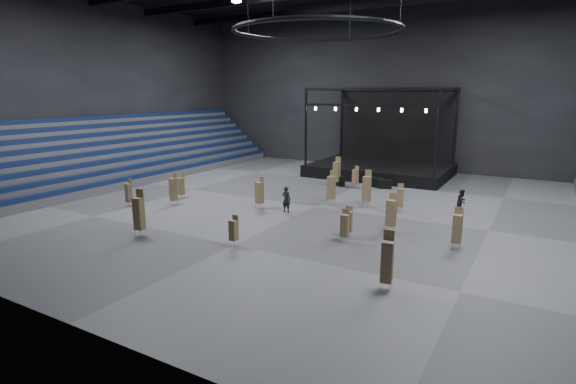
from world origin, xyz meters
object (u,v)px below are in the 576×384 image
Objects in this scene: flight_case_mid at (385,184)px; man_center at (286,199)px; chair_stack_8 at (331,187)px; chair_stack_9 at (457,228)px; chair_stack_5 at (181,186)px; flight_case_right at (376,182)px; chair_stack_3 at (345,225)px; chair_stack_0 at (367,188)px; flight_case_left at (337,181)px; chair_stack_14 at (129,193)px; chair_stack_6 at (348,221)px; chair_stack_2 at (260,192)px; chair_stack_11 at (173,189)px; chair_stack_13 at (391,212)px; chair_stack_4 at (400,197)px; crew_member at (462,201)px; chair_stack_15 at (387,261)px; chair_stack_10 at (337,171)px; chair_stack_7 at (355,177)px; chair_stack_1 at (139,213)px; stage at (383,161)px; chair_stack_12 at (234,230)px.

flight_case_mid is 0.64× the size of man_center.
chair_stack_8 is 1.12× the size of chair_stack_9.
chair_stack_8 reaches higher than chair_stack_5.
chair_stack_3 is (3.70, -16.25, 0.62)m from flight_case_right.
chair_stack_5 is at bearing -134.36° from flight_case_right.
flight_case_right is 0.46× the size of chair_stack_0.
chair_stack_8 is at bearing 29.47° from chair_stack_5.
chair_stack_14 is at bearing -124.64° from flight_case_left.
chair_stack_3 is (7.13, -15.08, 0.62)m from flight_case_left.
chair_stack_2 is at bearing 148.07° from chair_stack_6.
chair_stack_0 is at bearing -134.70° from man_center.
chair_stack_11 is 17.05m from chair_stack_13.
chair_stack_3 is 8.58m from chair_stack_4.
flight_case_right is at bearing 72.46° from crew_member.
chair_stack_0 is 8.26m from chair_stack_2.
chair_stack_13 is 8.80m from chair_stack_15.
chair_stack_0 is at bearing 54.73° from chair_stack_2.
flight_case_mid is at bearing 21.31° from chair_stack_10.
chair_stack_9 is (7.80, -6.67, -0.21)m from chair_stack_0.
chair_stack_3 is 7.70m from man_center.
chair_stack_15 reaches higher than chair_stack_7.
crew_member is (12.00, -4.74, 0.45)m from flight_case_left.
chair_stack_6 is at bearing 7.77° from chair_stack_14.
chair_stack_7 is 22.11m from chair_stack_15.
chair_stack_0 is 2.69m from chair_stack_4.
chair_stack_1 is (-7.68, -21.48, 1.05)m from flight_case_right.
chair_stack_9 reaches higher than chair_stack_7.
stage is 23.55m from chair_stack_11.
chair_stack_1 is at bearing 63.72° from man_center.
chair_stack_9 is at bearing -22.29° from chair_stack_8.
chair_stack_2 is 9.12m from chair_stack_6.
chair_stack_2 reaches higher than man_center.
chair_stack_8 is (11.61, 4.50, 0.30)m from chair_stack_5.
flight_case_right is 0.54× the size of chair_stack_2.
stage is 6.65× the size of chair_stack_4.
chair_stack_5 is at bearing -119.06° from stage.
chair_stack_7 reaches higher than crew_member.
flight_case_right is 10.42m from crew_member.
crew_member is (10.20, -12.66, -0.56)m from stage.
chair_stack_4 is 1.00× the size of chair_stack_5.
chair_stack_3 is at bearing 13.81° from chair_stack_1.
chair_stack_5 is 1.09× the size of man_center.
chair_stack_10 is (0.05, -0.30, 0.99)m from flight_case_left.
chair_stack_3 reaches higher than chair_stack_6.
man_center is at bearing -72.22° from chair_stack_7.
man_center is at bearing -108.92° from chair_stack_8.
chair_stack_13 is (7.07, 7.02, 0.35)m from chair_stack_12.
chair_stack_9 is at bearing -61.74° from stage.
chair_stack_15 reaches higher than chair_stack_8.
crew_member is at bearing -150.22° from man_center.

